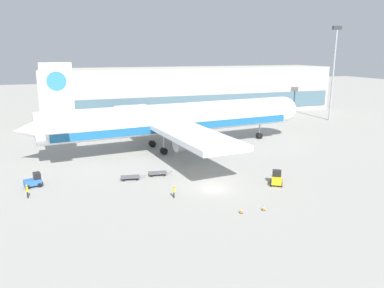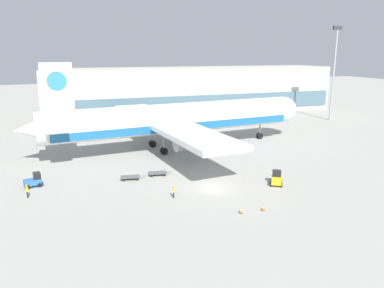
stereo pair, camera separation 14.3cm
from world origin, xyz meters
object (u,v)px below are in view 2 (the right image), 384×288
traffic_cone_near (263,208)px  light_mast (334,67)px  ground_crew_near (27,190)px  airplane_main (174,120)px  ground_crew_far (174,191)px  baggage_dolly_second (158,173)px  baggage_dolly_lead (130,177)px  traffic_cone_far (241,210)px  baggage_tug_foreground (276,179)px  baggage_tug_mid (34,181)px

traffic_cone_near → light_mast: bearing=44.5°
traffic_cone_near → ground_crew_near: bearing=152.9°
airplane_main → traffic_cone_near: airplane_main is taller
ground_crew_far → baggage_dolly_second: bearing=11.0°
baggage_dolly_lead → ground_crew_far: 10.06m
ground_crew_far → traffic_cone_far: size_ratio=2.39×
light_mast → ground_crew_far: 72.56m
light_mast → ground_crew_near: (-76.46, -34.59, -13.53)m
ground_crew_far → ground_crew_near: bearing=83.4°
light_mast → baggage_dolly_second: bearing=-151.7°
traffic_cone_far → baggage_dolly_second: bearing=108.9°
airplane_main → baggage_tug_foreground: bearing=-78.1°
traffic_cone_far → baggage_tug_mid: bearing=142.7°
airplane_main → baggage_dolly_lead: airplane_main is taller
baggage_dolly_lead → traffic_cone_far: bearing=-50.3°
baggage_tug_foreground → baggage_dolly_lead: 21.64m
baggage_dolly_lead → ground_crew_near: ground_crew_near is taller
baggage_tug_mid → ground_crew_near: bearing=-110.4°
ground_crew_near → traffic_cone_far: size_ratio=2.57×
airplane_main → baggage_dolly_lead: bearing=-132.5°
light_mast → baggage_dolly_lead: light_mast is taller
baggage_tug_foreground → traffic_cone_far: bearing=159.7°
baggage_tug_mid → traffic_cone_far: size_ratio=3.82×
airplane_main → baggage_tug_mid: size_ratio=21.55×
light_mast → baggage_tug_foreground: bearing=-136.2°
baggage_tug_foreground → ground_crew_far: bearing=121.8°
baggage_dolly_second → traffic_cone_near: 19.29m
airplane_main → baggage_dolly_second: 17.57m
airplane_main → ground_crew_far: size_ratio=34.50×
baggage_tug_mid → ground_crew_far: size_ratio=1.60×
ground_crew_near → traffic_cone_near: 30.52m
traffic_cone_near → traffic_cone_far: (-2.91, 0.20, -0.00)m
light_mast → baggage_dolly_second: light_mast is taller
ground_crew_near → traffic_cone_far: (24.27, -13.68, -0.73)m
airplane_main → baggage_dolly_second: airplane_main is taller
light_mast → traffic_cone_far: size_ratio=36.14×
ground_crew_near → traffic_cone_far: ground_crew_near is taller
baggage_tug_mid → baggage_dolly_lead: baggage_tug_mid is taller
ground_crew_near → airplane_main: bearing=-70.2°
baggage_tug_foreground → baggage_dolly_second: 18.06m
ground_crew_near → traffic_cone_near: size_ratio=2.55×
baggage_dolly_lead → traffic_cone_far: traffic_cone_far is taller
airplane_main → light_mast: bearing=11.7°
baggage_tug_foreground → traffic_cone_far: size_ratio=4.00×
airplane_main → traffic_cone_far: size_ratio=82.37×
baggage_dolly_lead → ground_crew_far: size_ratio=2.24×
light_mast → ground_crew_far: light_mast is taller
baggage_tug_foreground → baggage_tug_mid: 34.76m
baggage_tug_mid → baggage_dolly_lead: (13.48, -1.55, -0.49)m
airplane_main → baggage_tug_foreground: size_ratio=20.60×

